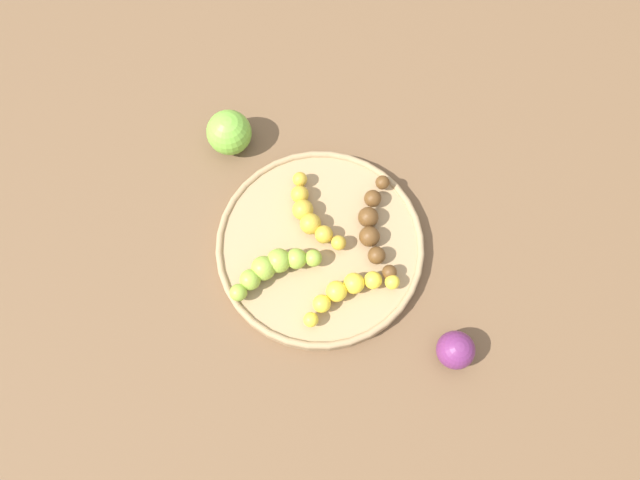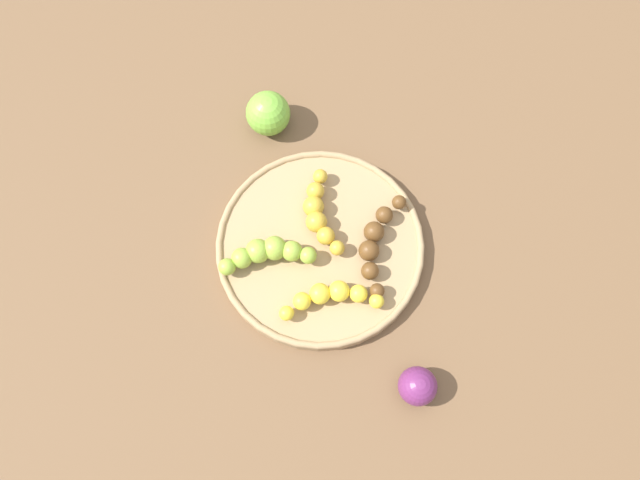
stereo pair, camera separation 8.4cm
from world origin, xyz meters
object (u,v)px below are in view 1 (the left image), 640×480
banana_yellow (347,291)px  apple_green (229,132)px  plum_purple (456,350)px  banana_green (273,269)px  fruit_bowl (320,246)px  banana_spotted (311,214)px  banana_overripe (374,226)px

banana_yellow → apple_green: (-0.30, -0.04, 0.00)m
plum_purple → apple_green: 0.45m
banana_green → banana_yellow: (0.07, 0.08, -0.00)m
fruit_bowl → plum_purple: (0.22, 0.09, 0.01)m
banana_yellow → apple_green: 0.30m
banana_spotted → apple_green: size_ratio=1.97×
fruit_bowl → banana_green: bearing=-85.0°
fruit_bowl → banana_overripe: size_ratio=2.09×
apple_green → banana_yellow: bearing=7.7°
banana_green → plum_purple: 0.27m
banana_spotted → plum_purple: bearing=105.9°
banana_spotted → banana_overripe: bearing=139.0°
banana_yellow → fruit_bowl: bearing=2.0°
fruit_bowl → banana_overripe: banana_overripe is taller
fruit_bowl → banana_overripe: (0.02, 0.08, 0.02)m
fruit_bowl → plum_purple: plum_purple is taller
fruit_bowl → apple_green: apple_green is taller
banana_overripe → banana_green: bearing=22.1°
fruit_bowl → banana_overripe: bearing=78.4°
fruit_bowl → apple_green: (-0.22, -0.04, 0.02)m
banana_spotted → apple_green: apple_green is taller
banana_green → banana_yellow: size_ratio=0.95×
plum_purple → apple_green: size_ratio=0.76×
banana_overripe → apple_green: size_ratio=2.11×
apple_green → banana_overripe: bearing=27.1°
fruit_bowl → apple_green: bearing=-169.2°
banana_yellow → plum_purple: bearing=-143.9°
fruit_bowl → banana_spotted: (-0.04, 0.01, 0.02)m
banana_green → apple_green: size_ratio=2.02×
fruit_bowl → plum_purple: 0.24m
banana_green → banana_overripe: 0.15m
fruit_bowl → apple_green: 0.22m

